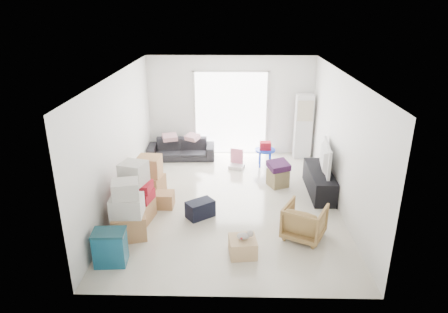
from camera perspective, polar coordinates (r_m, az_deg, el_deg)
room_shell at (r=8.10m, az=0.82°, el=2.15°), size 4.98×6.48×3.18m
sliding_door at (r=10.99m, az=0.97°, el=6.68°), size 2.10×0.04×2.33m
ac_tower at (r=10.94m, az=11.25°, el=4.20°), size 0.45×0.30×1.75m
tv_console at (r=9.15m, az=13.46°, el=-3.48°), size 0.47×1.58×0.53m
television at (r=9.02m, az=13.64°, el=-1.55°), size 0.75×1.16×0.14m
sofa at (r=10.88m, az=-6.15°, el=1.51°), size 1.82×0.61×0.70m
pillow_left at (r=10.75m, az=-7.79°, el=3.50°), size 0.46×0.41×0.12m
pillow_right at (r=10.70m, az=-4.56°, el=3.54°), size 0.43×0.41×0.12m
armchair at (r=7.37m, az=11.43°, el=-8.86°), size 0.90×0.88×0.70m
storage_bins at (r=6.84m, az=-15.94°, el=-12.39°), size 0.54×0.40×0.60m
box_stack_a at (r=7.37m, az=-13.60°, el=-7.80°), size 0.72×0.65×1.11m
box_stack_b at (r=7.89m, az=-12.51°, el=-5.45°), size 0.72×0.68×1.20m
box_stack_c at (r=8.99m, az=-10.55°, el=-2.66°), size 0.68×0.62×0.85m
loose_box at (r=8.43m, az=-8.48°, el=-6.12°), size 0.38×0.38×0.32m
duffel_bag at (r=7.97m, az=-3.41°, el=-7.50°), size 0.62×0.57×0.34m
ottoman at (r=9.32m, az=7.69°, el=-3.02°), size 0.53×0.53×0.40m
blanket at (r=9.22m, az=7.77°, el=-1.49°), size 0.55×0.55×0.14m
kids_table at (r=10.33m, az=5.90°, el=1.10°), size 0.53×0.53×0.65m
toy_walker at (r=10.28m, az=1.83°, el=-0.88°), size 0.44×0.41×0.48m
wood_crate at (r=6.89m, az=2.69°, el=-12.73°), size 0.50×0.50×0.30m
plush_bunny at (r=6.78m, az=2.99°, el=-11.19°), size 0.28×0.17×0.14m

